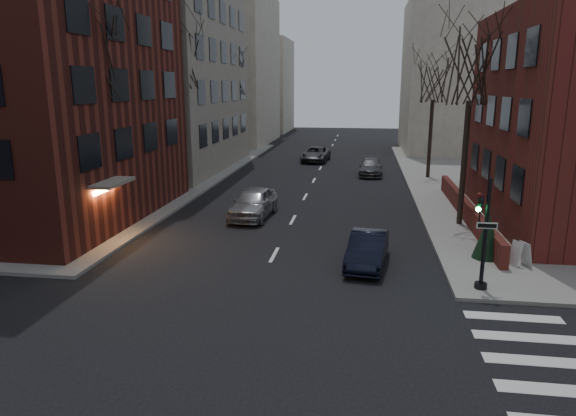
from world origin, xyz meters
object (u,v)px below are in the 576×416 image
(tree_left_b, at_px, (181,59))
(tree_left_c, at_px, (233,76))
(tree_right_b, at_px, (434,80))
(car_lane_gray, at_px, (371,167))
(parked_sedan, at_px, (367,249))
(tree_left_a, at_px, (92,57))
(streetlamp_far, at_px, (244,115))
(car_lane_far, at_px, (316,154))
(sandwich_board, at_px, (520,254))
(streetlamp_near, at_px, (172,134))
(tree_right_a, at_px, (472,68))
(traffic_signal, at_px, (483,241))
(evergreen_shrub, at_px, (488,236))
(car_lane_silver, at_px, (253,203))

(tree_left_b, relative_size, tree_left_c, 1.11)
(tree_right_b, relative_size, car_lane_gray, 1.98)
(parked_sedan, height_order, car_lane_gray, parked_sedan)
(tree_left_a, xyz_separation_m, streetlamp_far, (0.60, 28.00, -4.23))
(tree_right_b, xyz_separation_m, parked_sedan, (-4.80, -20.75, -6.91))
(streetlamp_far, relative_size, car_lane_far, 1.25)
(streetlamp_far, distance_m, sandwich_board, 35.57)
(tree_left_c, bearing_deg, car_lane_gray, -27.81)
(streetlamp_near, height_order, car_lane_gray, streetlamp_near)
(tree_left_b, height_order, car_lane_far, tree_left_b)
(tree_right_a, bearing_deg, car_lane_gray, 106.38)
(tree_left_b, height_order, streetlamp_far, tree_left_b)
(tree_left_a, relative_size, parked_sedan, 2.49)
(tree_left_b, relative_size, streetlamp_near, 1.72)
(car_lane_far, bearing_deg, parked_sedan, -75.97)
(tree_right_b, xyz_separation_m, streetlamp_near, (-17.00, -10.00, -3.35))
(traffic_signal, xyz_separation_m, parked_sedan, (-3.94, 2.25, -1.23))
(tree_right_b, relative_size, streetlamp_far, 1.46)
(tree_left_b, bearing_deg, tree_left_a, -90.00)
(car_lane_far, bearing_deg, sandwich_board, -64.49)
(tree_right_a, relative_size, streetlamp_far, 1.55)
(streetlamp_far, bearing_deg, tree_right_b, -30.47)
(tree_left_a, height_order, sandwich_board, tree_left_a)
(traffic_signal, bearing_deg, parked_sedan, 150.23)
(streetlamp_far, relative_size, evergreen_shrub, 3.27)
(streetlamp_far, relative_size, parked_sedan, 1.53)
(tree_left_c, height_order, evergreen_shrub, tree_left_c)
(streetlamp_far, height_order, car_lane_silver, streetlamp_far)
(traffic_signal, bearing_deg, evergreen_shrub, 73.92)
(tree_left_a, height_order, streetlamp_near, tree_left_a)
(tree_left_c, relative_size, sandwich_board, 9.71)
(car_lane_gray, bearing_deg, car_lane_far, 127.77)
(tree_left_a, relative_size, sandwich_board, 10.25)
(traffic_signal, height_order, tree_right_b, tree_right_b)
(tree_left_a, height_order, tree_right_a, tree_left_a)
(parked_sedan, relative_size, sandwich_board, 4.11)
(tree_left_c, relative_size, car_lane_far, 1.93)
(sandwich_board, bearing_deg, parked_sedan, 161.33)
(tree_left_a, xyz_separation_m, evergreen_shrub, (17.73, -1.55, -7.36))
(tree_left_a, bearing_deg, tree_right_a, 12.80)
(tree_left_b, distance_m, streetlamp_near, 6.18)
(evergreen_shrub, bearing_deg, sandwich_board, -34.11)
(tree_left_c, distance_m, car_lane_silver, 23.82)
(car_lane_silver, bearing_deg, streetlamp_near, 151.65)
(streetlamp_near, bearing_deg, parked_sedan, -41.39)
(car_lane_gray, bearing_deg, evergreen_shrub, -76.10)
(traffic_signal, distance_m, evergreen_shrub, 3.68)
(parked_sedan, distance_m, car_lane_far, 29.23)
(parked_sedan, height_order, car_lane_silver, car_lane_silver)
(tree_right_b, relative_size, evergreen_shrub, 4.78)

